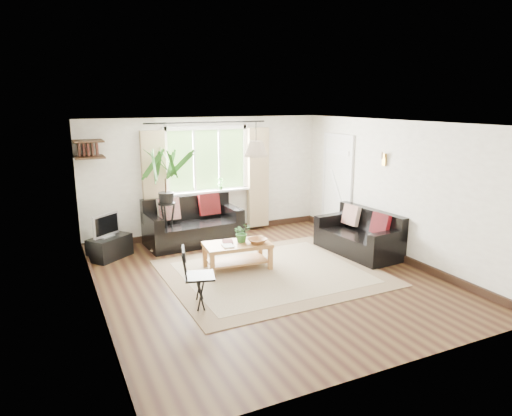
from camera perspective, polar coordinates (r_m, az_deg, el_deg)
name	(u,v)px	position (r m, az deg, el deg)	size (l,w,h in m)	color
floor	(267,278)	(7.23, 1.37, -8.79)	(5.50, 5.50, 0.00)	black
ceiling	(268,123)	(6.71, 1.49, 10.58)	(5.50, 5.50, 0.00)	white
wall_back	(207,177)	(9.36, -6.18, 3.88)	(5.00, 0.02, 2.40)	beige
wall_front	(394,260)	(4.67, 16.86, -6.24)	(5.00, 0.02, 2.40)	beige
wall_left	(93,222)	(6.19, -19.72, -1.69)	(0.02, 5.50, 2.40)	beige
wall_right	(396,190)	(8.28, 17.09, 2.14)	(0.02, 5.50, 2.40)	beige
rug	(272,272)	(7.44, 1.99, -8.05)	(3.30, 2.83, 0.02)	beige
window	(207,160)	(9.27, -6.15, 5.98)	(2.50, 0.16, 2.16)	white
door	(337,186)	(9.60, 10.07, 2.77)	(0.06, 0.96, 2.06)	silver
corner_shelf	(89,149)	(8.55, -20.20, 6.93)	(0.50, 0.50, 0.34)	black
pendant_lamp	(256,145)	(7.09, 0.00, 7.89)	(0.36, 0.36, 0.54)	beige
wall_sconce	(383,158)	(8.37, 15.60, 6.10)	(0.12, 0.12, 0.28)	beige
sofa_back	(193,222)	(8.91, -7.86, -1.77)	(1.80, 0.90, 0.85)	black
sofa_right	(358,233)	(8.47, 12.65, -3.11)	(0.79, 1.59, 0.75)	black
coffee_table	(237,256)	(7.56, -2.35, -6.01)	(1.08, 0.59, 0.44)	brown
table_plant	(242,232)	(7.51, -1.78, -3.07)	(0.29, 0.25, 0.32)	#2D6528
bowl	(257,241)	(7.48, 0.15, -4.11)	(0.31, 0.31, 0.08)	#975F34
book_a	(223,246)	(7.32, -4.19, -4.78)	(0.17, 0.23, 0.02)	white
book_b	(223,242)	(7.54, -4.21, -4.24)	(0.17, 0.23, 0.02)	#4F231F
tv_stand	(110,247)	(8.46, -17.80, -4.70)	(0.73, 0.41, 0.39)	black
tv	(106,225)	(8.34, -18.27, -2.03)	(0.56, 0.19, 0.43)	#A5A5AA
palm_stand	(166,199)	(8.58, -11.15, 1.09)	(0.73, 0.73, 1.88)	black
folding_chair	(200,277)	(6.21, -7.06, -8.57)	(0.43, 0.43, 0.83)	black
sill_plant	(220,183)	(9.36, -4.47, 3.08)	(0.14, 0.10, 0.27)	#2D6023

